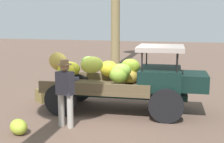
{
  "coord_description": "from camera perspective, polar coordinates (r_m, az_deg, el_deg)",
  "views": [
    {
      "loc": [
        2.48,
        -7.78,
        2.54
      ],
      "look_at": [
        0.14,
        0.22,
        1.13
      ],
      "focal_mm": 48.01,
      "sensor_mm": 36.0,
      "label": 1
    }
  ],
  "objects": [
    {
      "name": "ground_plane",
      "position": [
        8.55,
        -1.32,
        -7.7
      ],
      "size": [
        60.0,
        60.0,
        0.0
      ],
      "primitive_type": "plane",
      "color": "brown"
    },
    {
      "name": "wooden_crate",
      "position": [
        9.83,
        -12.55,
        -4.4
      ],
      "size": [
        0.64,
        0.67,
        0.41
      ],
      "primitive_type": "cube",
      "rotation": [
        0.0,
        0.0,
        1.02
      ],
      "color": "olive",
      "rests_on": "ground"
    },
    {
      "name": "farmer",
      "position": [
        7.23,
        -8.88,
        -3.33
      ],
      "size": [
        0.52,
        0.49,
        1.65
      ],
      "rotation": [
        0.0,
        0.0,
        1.38
      ],
      "color": "#B2ABA3",
      "rests_on": "ground"
    },
    {
      "name": "truck",
      "position": [
        8.42,
        2.9,
        -1.32
      ],
      "size": [
        4.55,
        2.03,
        1.88
      ],
      "rotation": [
        0.0,
        0.0,
        0.08
      ],
      "color": "black",
      "rests_on": "ground"
    },
    {
      "name": "loose_banana_bunch",
      "position": [
        7.21,
        -17.35,
        -10.02
      ],
      "size": [
        0.62,
        0.58,
        0.37
      ],
      "primitive_type": "ellipsoid",
      "rotation": [
        0.0,
        -0.04,
        2.54
      ],
      "color": "#B1C439",
      "rests_on": "ground"
    }
  ]
}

